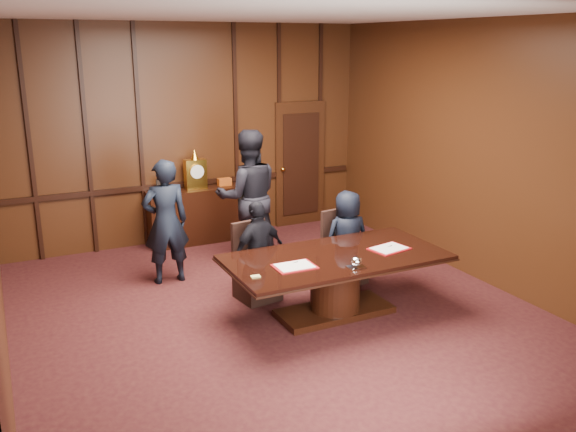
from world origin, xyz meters
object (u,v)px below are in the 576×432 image
object	(u,v)px
signatory_left	(259,251)
witness_right	(248,197)
conference_table	(335,275)
witness_left	(166,222)
sideboard	(197,213)
signatory_right	(347,238)

from	to	relation	value
signatory_left	witness_right	world-z (taller)	witness_right
conference_table	witness_right	xyz separation A→B (m)	(-0.19, 2.23, 0.48)
witness_left	witness_right	xyz separation A→B (m)	(1.33, 0.29, 0.14)
sideboard	signatory_right	bearing A→B (deg)	-64.55
conference_table	witness_left	size ratio (longest dim) A/B	1.53
sideboard	conference_table	size ratio (longest dim) A/B	0.61
sideboard	witness_left	bearing A→B (deg)	-121.24
signatory_right	conference_table	bearing A→B (deg)	56.28
sideboard	witness_right	xyz separation A→B (m)	(0.42, -1.21, 0.51)
witness_left	witness_right	world-z (taller)	witness_right
signatory_right	witness_left	world-z (taller)	witness_left
signatory_left	witness_right	bearing A→B (deg)	-124.30
conference_table	signatory_left	bearing A→B (deg)	129.09
conference_table	witness_right	size ratio (longest dim) A/B	1.32
sideboard	signatory_right	xyz separation A→B (m)	(1.26, -2.64, 0.16)
witness_left	signatory_left	bearing A→B (deg)	127.94
conference_table	signatory_right	size ratio (longest dim) A/B	2.02
conference_table	witness_right	distance (m)	2.29
sideboard	signatory_left	bearing A→B (deg)	-90.92
sideboard	witness_left	world-z (taller)	witness_left
sideboard	conference_table	distance (m)	3.50
conference_table	witness_left	xyz separation A→B (m)	(-1.52, 1.94, 0.35)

